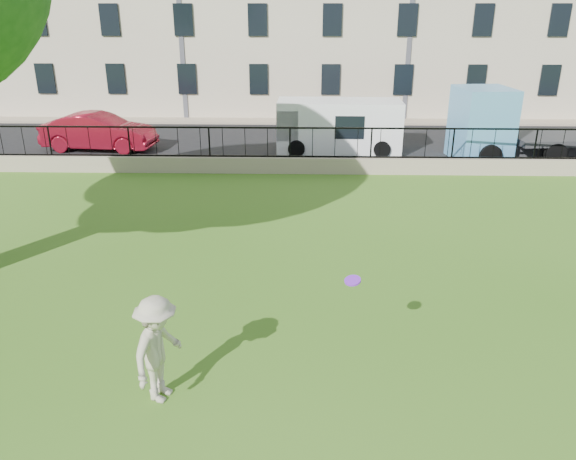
{
  "coord_description": "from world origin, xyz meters",
  "views": [
    {
      "loc": [
        0.47,
        -8.47,
        5.82
      ],
      "look_at": [
        0.15,
        3.5,
        1.05
      ],
      "focal_mm": 35.0,
      "sensor_mm": 36.0,
      "label": 1
    }
  ],
  "objects_px": {
    "man": "(158,349)",
    "frisbee": "(353,281)",
    "blue_truck": "(540,124)",
    "red_sedan": "(99,132)",
    "white_van": "(339,126)"
  },
  "relations": [
    {
      "from": "man",
      "to": "frisbee",
      "type": "bearing_deg",
      "value": -58.15
    },
    {
      "from": "man",
      "to": "blue_truck",
      "type": "height_order",
      "value": "blue_truck"
    },
    {
      "from": "frisbee",
      "to": "red_sedan",
      "type": "height_order",
      "value": "frisbee"
    },
    {
      "from": "white_van",
      "to": "frisbee",
      "type": "bearing_deg",
      "value": -91.41
    },
    {
      "from": "man",
      "to": "white_van",
      "type": "distance_m",
      "value": 16.97
    },
    {
      "from": "red_sedan",
      "to": "white_van",
      "type": "height_order",
      "value": "white_van"
    },
    {
      "from": "red_sedan",
      "to": "blue_truck",
      "type": "relative_size",
      "value": 0.7
    },
    {
      "from": "blue_truck",
      "to": "frisbee",
      "type": "bearing_deg",
      "value": -126.5
    },
    {
      "from": "man",
      "to": "frisbee",
      "type": "distance_m",
      "value": 3.24
    },
    {
      "from": "frisbee",
      "to": "white_van",
      "type": "height_order",
      "value": "white_van"
    },
    {
      "from": "frisbee",
      "to": "blue_truck",
      "type": "height_order",
      "value": "blue_truck"
    },
    {
      "from": "red_sedan",
      "to": "blue_truck",
      "type": "distance_m",
      "value": 18.44
    },
    {
      "from": "red_sedan",
      "to": "man",
      "type": "bearing_deg",
      "value": -152.96
    },
    {
      "from": "white_van",
      "to": "blue_truck",
      "type": "height_order",
      "value": "blue_truck"
    },
    {
      "from": "white_van",
      "to": "red_sedan",
      "type": "bearing_deg",
      "value": -178.87
    }
  ]
}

